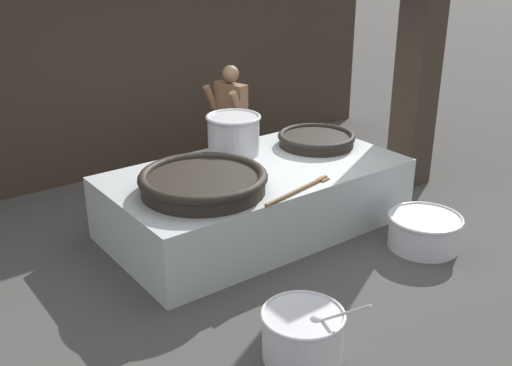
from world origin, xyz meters
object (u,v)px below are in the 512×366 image
(giant_wok_near, at_px, (203,181))
(prep_bowl_meat, at_px, (424,230))
(prep_bowl_vegetables, at_px, (303,332))
(stock_pot, at_px, (234,134))
(giant_wok_far, at_px, (316,139))
(cook, at_px, (231,120))

(giant_wok_near, bearing_deg, prep_bowl_meat, -32.57)
(prep_bowl_vegetables, bearing_deg, prep_bowl_meat, 14.98)
(stock_pot, height_order, prep_bowl_meat, stock_pot)
(giant_wok_near, distance_m, giant_wok_far, 2.03)
(cook, bearing_deg, giant_wok_near, 36.25)
(giant_wok_near, xyz_separation_m, stock_pot, (0.96, 0.81, 0.14))
(giant_wok_far, height_order, cook, cook)
(giant_wok_near, bearing_deg, giant_wok_far, 11.90)
(giant_wok_far, bearing_deg, prep_bowl_meat, -87.02)
(stock_pot, height_order, prep_bowl_vegetables, stock_pot)
(giant_wok_near, distance_m, prep_bowl_vegetables, 2.08)
(stock_pot, xyz_separation_m, prep_bowl_vegetables, (-1.24, -2.77, -0.78))
(giant_wok_near, bearing_deg, prep_bowl_vegetables, -98.24)
(giant_wok_near, relative_size, giant_wok_far, 1.37)
(cook, height_order, prep_bowl_vegetables, cook)
(giant_wok_far, xyz_separation_m, prep_bowl_vegetables, (-2.27, -2.38, -0.61))
(cook, distance_m, prep_bowl_meat, 3.08)
(giant_wok_far, bearing_deg, prep_bowl_vegetables, -133.68)
(giant_wok_far, bearing_deg, cook, 113.86)
(giant_wok_near, xyz_separation_m, prep_bowl_vegetables, (-0.28, -1.96, -0.64))
(giant_wok_near, xyz_separation_m, giant_wok_far, (1.99, 0.42, -0.03))
(stock_pot, xyz_separation_m, cook, (0.51, 0.80, -0.11))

